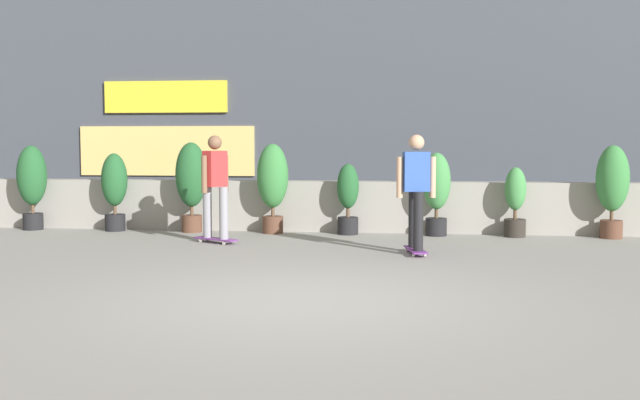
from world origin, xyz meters
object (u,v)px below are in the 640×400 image
object	(u,v)px
potted_plant_0	(32,181)
potted_plant_1	(114,187)
skater_foreground	(416,188)
potted_plant_7	(612,184)
potted_plant_2	(191,180)
potted_plant_3	(273,181)
potted_plant_4	(348,197)
skater_far_right	(215,184)
potted_plant_6	(515,201)
potted_plant_5	(437,188)

from	to	relation	value
potted_plant_0	potted_plant_1	xyz separation A→B (m)	(1.56, -0.00, -0.10)
skater_foreground	potted_plant_7	bearing A→B (deg)	34.60
potted_plant_2	skater_foreground	size ratio (longest dim) A/B	0.94
potted_plant_3	skater_foreground	size ratio (longest dim) A/B	0.92
potted_plant_1	potted_plant_4	xyz separation A→B (m)	(4.20, 0.00, -0.14)
potted_plant_0	skater_far_right	world-z (taller)	skater_far_right
potted_plant_4	skater_foreground	xyz separation A→B (m)	(1.16, -2.22, 0.29)
potted_plant_4	potted_plant_6	xyz separation A→B (m)	(2.82, 0.00, -0.05)
potted_plant_2	potted_plant_4	distance (m)	2.79
potted_plant_1	potted_plant_7	world-z (taller)	potted_plant_7
potted_plant_6	potted_plant_7	world-z (taller)	potted_plant_7
potted_plant_3	potted_plant_7	size ratio (longest dim) A/B	1.02
potted_plant_2	skater_far_right	distance (m)	1.61
skater_far_right	skater_foreground	xyz separation A→B (m)	(3.14, -0.82, 0.00)
potted_plant_5	potted_plant_6	world-z (taller)	potted_plant_5
skater_foreground	potted_plant_3	bearing A→B (deg)	138.15
skater_far_right	potted_plant_7	bearing A→B (deg)	12.40
potted_plant_6	potted_plant_7	size ratio (longest dim) A/B	0.76
potted_plant_1	potted_plant_4	world-z (taller)	potted_plant_1
potted_plant_3	potted_plant_6	bearing A→B (deg)	0.00
potted_plant_5	potted_plant_3	bearing A→B (deg)	-180.00
potted_plant_6	potted_plant_7	distance (m)	1.59
potted_plant_0	potted_plant_7	distance (m)	10.15
potted_plant_5	skater_foreground	xyz separation A→B (m)	(-0.35, -2.22, 0.13)
potted_plant_1	skater_foreground	world-z (taller)	skater_foreground
potted_plant_3	potted_plant_4	size ratio (longest dim) A/B	1.28
potted_plant_1	skater_far_right	bearing A→B (deg)	-32.10
potted_plant_2	potted_plant_5	size ratio (longest dim) A/B	1.12
potted_plant_2	potted_plant_6	size ratio (longest dim) A/B	1.36
potted_plant_4	potted_plant_6	distance (m)	2.82
potted_plant_0	potted_plant_3	distance (m)	4.45
potted_plant_0	potted_plant_5	size ratio (longest dim) A/B	1.08
potted_plant_2	potted_plant_7	xyz separation A→B (m)	(7.16, -0.00, -0.03)
potted_plant_5	potted_plant_1	bearing A→B (deg)	-180.00
potted_plant_0	skater_foreground	world-z (taller)	skater_foreground
potted_plant_4	skater_foreground	size ratio (longest dim) A/B	0.72
potted_plant_0	skater_foreground	size ratio (longest dim) A/B	0.90
potted_plant_4	potted_plant_5	size ratio (longest dim) A/B	0.86
potted_plant_7	skater_far_right	bearing A→B (deg)	-167.60
potted_plant_7	potted_plant_1	bearing A→B (deg)	180.00
potted_plant_4	skater_far_right	bearing A→B (deg)	-144.69
potted_plant_6	potted_plant_4	bearing A→B (deg)	180.00
potted_plant_1	potted_plant_2	size ratio (longest dim) A/B	0.88
potted_plant_4	potted_plant_0	bearing A→B (deg)	180.00
potted_plant_5	skater_foreground	size ratio (longest dim) A/B	0.83
potted_plant_5	potted_plant_7	xyz separation A→B (m)	(2.87, -0.00, 0.09)
potted_plant_2	skater_foreground	xyz separation A→B (m)	(3.94, -2.22, 0.01)
potted_plant_6	skater_far_right	xyz separation A→B (m)	(-4.79, -1.40, 0.33)
skater_far_right	potted_plant_2	bearing A→B (deg)	119.97
potted_plant_1	potted_plant_6	xyz separation A→B (m)	(7.02, 0.00, -0.19)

